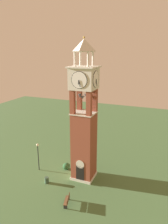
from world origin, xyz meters
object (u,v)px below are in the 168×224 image
Objects in this scene: lamp_post at (38,152)px; trash_bin at (47,180)px; park_bench at (67,200)px; clock_tower at (84,124)px.

trash_bin is at bearing -40.35° from lamp_post.
clock_tower is at bearing 92.64° from park_bench.
trash_bin is (2.63, -2.24, -2.36)m from lamp_post.
park_bench is 0.41× the size of lamp_post.
clock_tower is 22.11× the size of trash_bin.
trash_bin is at bearing -141.76° from clock_tower.
clock_tower is 8.60m from trash_bin.
trash_bin is at bearing 149.16° from park_bench.
clock_tower is 8.06m from lamp_post.
park_bench is 4.81m from trash_bin.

